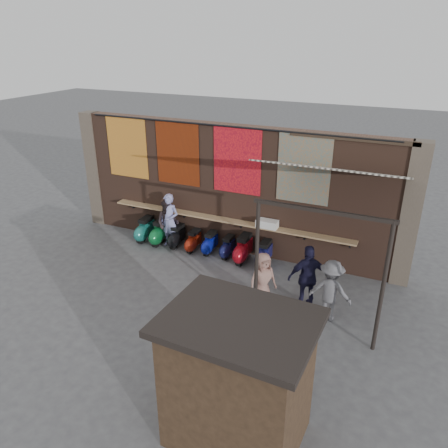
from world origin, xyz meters
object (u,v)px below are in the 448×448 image
at_px(diner_left, 169,221).
at_px(shopper_navy, 308,277).
at_px(scooter_stool_2, 177,236).
at_px(shopper_tan, 263,280).
at_px(scooter_stool_7, 264,254).
at_px(shopper_grey, 330,291).
at_px(shelf_box, 267,224).
at_px(scooter_stool_1, 160,232).
at_px(scooter_stool_0, 145,229).
at_px(diner_right, 168,223).
at_px(scooter_stool_4, 210,243).
at_px(scooter_stool_5, 228,247).
at_px(market_stall, 238,383).
at_px(scooter_stool_3, 194,241).
at_px(scooter_stool_6, 243,249).

relative_size(diner_left, shopper_navy, 1.03).
distance_m(scooter_stool_2, shopper_tan, 4.19).
bearing_deg(scooter_stool_7, shopper_grey, -38.80).
height_order(shelf_box, scooter_stool_1, shelf_box).
height_order(shelf_box, shopper_navy, shopper_navy).
bearing_deg(scooter_stool_7, shelf_box, 99.25).
distance_m(shelf_box, scooter_stool_2, 3.11).
relative_size(scooter_stool_1, scooter_stool_7, 1.07).
xyz_separation_m(shelf_box, scooter_stool_0, (-4.17, -0.31, -0.84)).
relative_size(diner_right, shopper_tan, 1.07).
distance_m(diner_right, shopper_tan, 4.42).
xyz_separation_m(scooter_stool_4, diner_right, (-1.48, -0.05, 0.44)).
height_order(scooter_stool_1, scooter_stool_7, scooter_stool_1).
distance_m(scooter_stool_2, scooter_stool_5, 1.81).
distance_m(diner_left, diner_right, 0.12).
height_order(scooter_stool_2, market_stall, market_stall).
distance_m(diner_right, shopper_grey, 5.93).
relative_size(scooter_stool_0, scooter_stool_2, 1.10).
distance_m(diner_right, shopper_navy, 5.27).
bearing_deg(scooter_stool_5, scooter_stool_7, -2.26).
xyz_separation_m(scooter_stool_1, shopper_tan, (4.26, -1.96, 0.33)).
distance_m(shelf_box, shopper_navy, 2.62).
bearing_deg(shopper_navy, shopper_grey, 128.77).
distance_m(shelf_box, shopper_tan, 2.43).
xyz_separation_m(scooter_stool_1, scooter_stool_3, (1.24, -0.00, -0.07)).
bearing_deg(market_stall, scooter_stool_6, 113.18).
relative_size(scooter_stool_4, diner_right, 0.47).
bearing_deg(shopper_tan, scooter_stool_6, 78.53).
height_order(scooter_stool_2, scooter_stool_5, scooter_stool_2).
xyz_separation_m(diner_left, diner_right, (-0.06, 0.00, -0.11)).
xyz_separation_m(shelf_box, scooter_stool_4, (-1.78, -0.25, -0.89)).
relative_size(scooter_stool_7, diner_right, 0.51).
relative_size(scooter_stool_2, scooter_stool_3, 1.06).
xyz_separation_m(scooter_stool_1, scooter_stool_2, (0.61, 0.05, -0.05)).
bearing_deg(scooter_stool_3, scooter_stool_0, 179.69).
bearing_deg(market_stall, shopper_tan, 105.79).
xyz_separation_m(scooter_stool_1, shopper_grey, (5.94, -1.86, 0.39)).
height_order(diner_left, shopper_navy, diner_left).
bearing_deg(scooter_stool_4, scooter_stool_2, -179.10).
bearing_deg(scooter_stool_7, scooter_stool_2, 179.30).
bearing_deg(scooter_stool_1, diner_right, 2.92).
bearing_deg(scooter_stool_4, shopper_grey, -24.86).
distance_m(scooter_stool_7, shopper_grey, 3.01).
height_order(scooter_stool_2, shopper_tan, shopper_tan).
xyz_separation_m(scooter_stool_0, shopper_grey, (6.54, -1.86, 0.39)).
distance_m(diner_left, market_stall, 7.65).
height_order(scooter_stool_3, shopper_navy, shopper_navy).
distance_m(scooter_stool_0, scooter_stool_2, 1.20).
bearing_deg(diner_right, scooter_stool_2, -2.77).
xyz_separation_m(shelf_box, shopper_grey, (2.37, -2.17, -0.45)).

